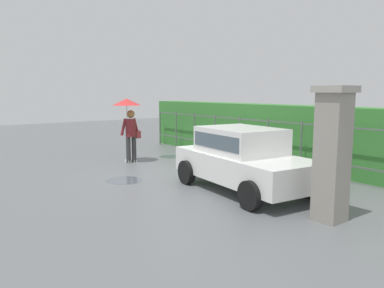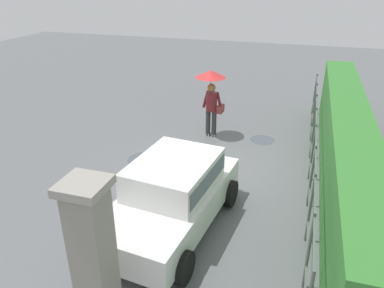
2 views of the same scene
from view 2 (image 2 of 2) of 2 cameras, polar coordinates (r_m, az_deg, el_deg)
The scene contains 8 objects.
ground_plane at distance 9.85m, azimuth 1.44°, elevation -4.22°, with size 40.00×40.00×0.00m, color slate.
car at distance 7.47m, azimuth -2.98°, elevation -7.42°, with size 3.88×2.19×1.48m.
pedestrian at distance 11.50m, azimuth 2.99°, elevation 8.44°, with size 0.93×0.93×2.10m.
gate_pillar at distance 5.53m, azimuth -14.88°, elevation -16.17°, with size 0.60×0.60×2.42m.
fence_section at distance 9.59m, azimuth 18.01°, elevation -0.84°, with size 10.01×0.05×1.50m.
hedge_row at distance 9.59m, azimuth 22.36°, elevation -0.71°, with size 10.96×0.90×1.90m, color #387F33.
puddle_near at distance 10.53m, azimuth -7.32°, elevation -2.37°, with size 0.96×0.96×0.00m, color #4C545B.
puddle_far at distance 11.86m, azimuth 10.74°, elevation 0.64°, with size 0.77×0.77×0.00m, color #4C545B.
Camera 2 is at (8.28, 2.31, 4.80)m, focal length 34.79 mm.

